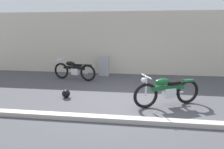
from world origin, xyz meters
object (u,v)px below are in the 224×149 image
(stone_marker, at_px, (104,66))
(motorcycle_green, at_px, (167,91))
(helmet, at_px, (66,94))
(motorcycle_black, at_px, (74,70))

(stone_marker, xyz_separation_m, motorcycle_green, (2.61, -3.79, -0.04))
(stone_marker, height_order, helmet, stone_marker)
(stone_marker, distance_m, motorcycle_black, 1.59)
(stone_marker, xyz_separation_m, motorcycle_black, (-1.24, -1.00, -0.04))
(motorcycle_green, bearing_deg, stone_marker, -78.90)
(stone_marker, height_order, motorcycle_green, stone_marker)
(stone_marker, bearing_deg, motorcycle_black, -140.94)
(helmet, xyz_separation_m, motorcycle_green, (3.32, -0.31, 0.34))
(helmet, distance_m, motorcycle_black, 2.56)
(stone_marker, distance_m, motorcycle_green, 4.60)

